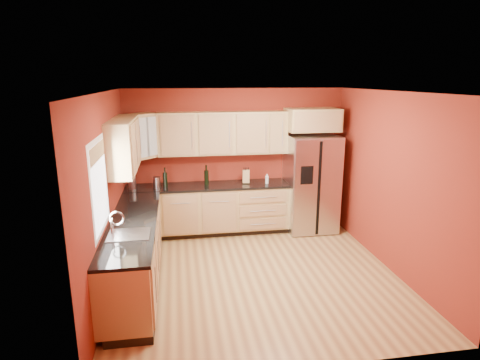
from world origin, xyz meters
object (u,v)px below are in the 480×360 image
object	(u,v)px
canister_left	(157,182)
soap_dispenser	(267,179)
knife_block	(246,176)
refrigerator	(311,183)
wine_bottle_a	(206,175)

from	to	relation	value
canister_left	soap_dispenser	world-z (taller)	canister_left
canister_left	knife_block	bearing A→B (deg)	3.35
canister_left	knife_block	xyz separation A→B (m)	(1.59, 0.09, 0.02)
refrigerator	canister_left	world-z (taller)	refrigerator
soap_dispenser	knife_block	bearing A→B (deg)	164.35
canister_left	wine_bottle_a	size ratio (longest dim) A/B	0.55
refrigerator	knife_block	bearing A→B (deg)	175.10
refrigerator	knife_block	xyz separation A→B (m)	(-1.20, 0.10, 0.15)
knife_block	canister_left	bearing A→B (deg)	-164.39
knife_block	soap_dispenser	xyz separation A→B (m)	(0.36, -0.10, -0.03)
wine_bottle_a	refrigerator	bearing A→B (deg)	-2.70
wine_bottle_a	soap_dispenser	distance (m)	1.09
refrigerator	knife_block	world-z (taller)	refrigerator
wine_bottle_a	knife_block	distance (m)	0.72
soap_dispenser	refrigerator	bearing A→B (deg)	-0.05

